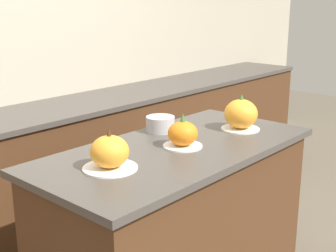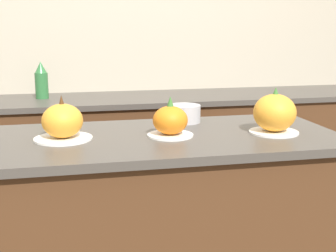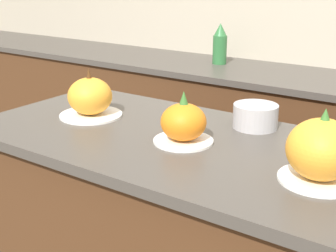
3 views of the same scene
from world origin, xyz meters
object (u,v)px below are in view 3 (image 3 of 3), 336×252
at_px(pumpkin_cake_left, 90,98).
at_px(pumpkin_cake_center, 183,124).
at_px(bottle_tall, 220,45).
at_px(pumpkin_cake_right, 321,151).
at_px(mixing_bowl, 255,116).

height_order(pumpkin_cake_left, pumpkin_cake_center, pumpkin_cake_left).
bearing_deg(pumpkin_cake_center, bottle_tall, 114.07).
distance_m(pumpkin_cake_right, bottle_tall, 1.68).
bearing_deg(pumpkin_cake_left, pumpkin_cake_center, -4.63).
height_order(pumpkin_cake_center, mixing_bowl, pumpkin_cake_center).
distance_m(pumpkin_cake_center, bottle_tall, 1.42).
relative_size(pumpkin_cake_right, mixing_bowl, 1.36).
height_order(pumpkin_cake_left, pumpkin_cake_right, pumpkin_cake_right).
relative_size(pumpkin_cake_left, bottle_tall, 0.98).
relative_size(pumpkin_cake_left, mixing_bowl, 1.52).
relative_size(pumpkin_cake_center, bottle_tall, 0.81).
distance_m(pumpkin_cake_center, mixing_bowl, 0.30).
xyz_separation_m(pumpkin_cake_right, bottle_tall, (-1.03, 1.33, 0.01)).
height_order(pumpkin_cake_left, bottle_tall, bottle_tall).
relative_size(bottle_tall, mixing_bowl, 1.54).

